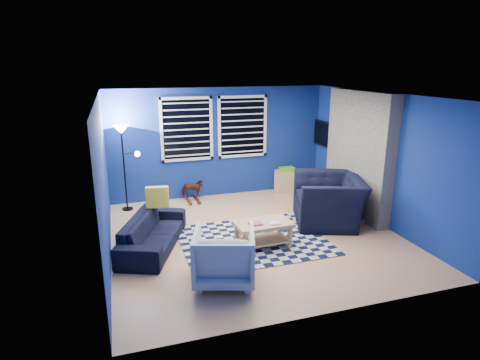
{
  "coord_description": "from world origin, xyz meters",
  "views": [
    {
      "loc": [
        -2.27,
        -6.31,
        2.99
      ],
      "look_at": [
        -0.19,
        0.3,
        0.98
      ],
      "focal_mm": 30.0,
      "sensor_mm": 36.0,
      "label": 1
    }
  ],
  "objects_px": {
    "tv": "(325,134)",
    "cabinet": "(287,181)",
    "sofa": "(153,232)",
    "rocking_horse": "(192,189)",
    "floor_lamp": "(123,141)",
    "armchair_big": "(329,200)",
    "armchair_bent": "(224,256)",
    "coffee_table": "(263,229)"
  },
  "relations": [
    {
      "from": "tv",
      "to": "coffee_table",
      "type": "bearing_deg",
      "value": -134.96
    },
    {
      "from": "sofa",
      "to": "rocking_horse",
      "type": "bearing_deg",
      "value": -4.77
    },
    {
      "from": "armchair_big",
      "to": "cabinet",
      "type": "distance_m",
      "value": 2.08
    },
    {
      "from": "tv",
      "to": "cabinet",
      "type": "height_order",
      "value": "tv"
    },
    {
      "from": "cabinet",
      "to": "floor_lamp",
      "type": "xyz_separation_m",
      "value": [
        -3.74,
        -0.16,
        1.21
      ]
    },
    {
      "from": "sofa",
      "to": "armchair_big",
      "type": "xyz_separation_m",
      "value": [
        3.38,
        0.12,
        0.19
      ]
    },
    {
      "from": "tv",
      "to": "floor_lamp",
      "type": "distance_m",
      "value": 4.58
    },
    {
      "from": "cabinet",
      "to": "rocking_horse",
      "type": "bearing_deg",
      "value": -156.05
    },
    {
      "from": "cabinet",
      "to": "sofa",
      "type": "bearing_deg",
      "value": -124.02
    },
    {
      "from": "armchair_bent",
      "to": "cabinet",
      "type": "distance_m",
      "value": 4.43
    },
    {
      "from": "tv",
      "to": "armchair_big",
      "type": "relative_size",
      "value": 0.71
    },
    {
      "from": "tv",
      "to": "rocking_horse",
      "type": "height_order",
      "value": "tv"
    },
    {
      "from": "coffee_table",
      "to": "floor_lamp",
      "type": "distance_m",
      "value": 3.52
    },
    {
      "from": "tv",
      "to": "cabinet",
      "type": "bearing_deg",
      "value": 163.26
    },
    {
      "from": "armchair_bent",
      "to": "rocking_horse",
      "type": "height_order",
      "value": "armchair_bent"
    },
    {
      "from": "cabinet",
      "to": "floor_lamp",
      "type": "distance_m",
      "value": 3.94
    },
    {
      "from": "armchair_bent",
      "to": "rocking_horse",
      "type": "xyz_separation_m",
      "value": [
        0.23,
        3.58,
        -0.11
      ]
    },
    {
      "from": "armchair_big",
      "to": "coffee_table",
      "type": "distance_m",
      "value": 1.75
    },
    {
      "from": "tv",
      "to": "coffee_table",
      "type": "xyz_separation_m",
      "value": [
        -2.48,
        -2.48,
        -1.07
      ]
    },
    {
      "from": "floor_lamp",
      "to": "sofa",
      "type": "bearing_deg",
      "value": -80.82
    },
    {
      "from": "sofa",
      "to": "floor_lamp",
      "type": "xyz_separation_m",
      "value": [
        -0.33,
        2.03,
        1.21
      ]
    },
    {
      "from": "rocking_horse",
      "to": "cabinet",
      "type": "height_order",
      "value": "cabinet"
    },
    {
      "from": "armchair_bent",
      "to": "sofa",
      "type": "bearing_deg",
      "value": -41.38
    },
    {
      "from": "sofa",
      "to": "cabinet",
      "type": "distance_m",
      "value": 4.06
    },
    {
      "from": "sofa",
      "to": "floor_lamp",
      "type": "bearing_deg",
      "value": 31.11
    },
    {
      "from": "rocking_horse",
      "to": "sofa",
      "type": "bearing_deg",
      "value": 173.56
    },
    {
      "from": "rocking_horse",
      "to": "cabinet",
      "type": "relative_size",
      "value": 0.71
    },
    {
      "from": "cabinet",
      "to": "floor_lamp",
      "type": "relative_size",
      "value": 0.4
    },
    {
      "from": "sofa",
      "to": "armchair_big",
      "type": "height_order",
      "value": "armchair_big"
    },
    {
      "from": "tv",
      "to": "floor_lamp",
      "type": "bearing_deg",
      "value": 178.83
    },
    {
      "from": "coffee_table",
      "to": "tv",
      "type": "bearing_deg",
      "value": 45.04
    },
    {
      "from": "armchair_big",
      "to": "sofa",
      "type": "bearing_deg",
      "value": -68.72
    },
    {
      "from": "sofa",
      "to": "rocking_horse",
      "type": "xyz_separation_m",
      "value": [
        1.09,
        2.16,
        0.02
      ]
    },
    {
      "from": "sofa",
      "to": "floor_lamp",
      "type": "height_order",
      "value": "floor_lamp"
    },
    {
      "from": "cabinet",
      "to": "floor_lamp",
      "type": "bearing_deg",
      "value": -154.24
    },
    {
      "from": "armchair_bent",
      "to": "floor_lamp",
      "type": "relative_size",
      "value": 0.48
    },
    {
      "from": "cabinet",
      "to": "tv",
      "type": "bearing_deg",
      "value": 6.63
    },
    {
      "from": "cabinet",
      "to": "floor_lamp",
      "type": "height_order",
      "value": "floor_lamp"
    },
    {
      "from": "sofa",
      "to": "cabinet",
      "type": "relative_size",
      "value": 2.57
    },
    {
      "from": "coffee_table",
      "to": "cabinet",
      "type": "xyz_separation_m",
      "value": [
        1.65,
        2.73,
        -0.06
      ]
    },
    {
      "from": "tv",
      "to": "sofa",
      "type": "height_order",
      "value": "tv"
    },
    {
      "from": "armchair_big",
      "to": "armchair_bent",
      "type": "xyz_separation_m",
      "value": [
        -2.52,
        -1.54,
        -0.06
      ]
    }
  ]
}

